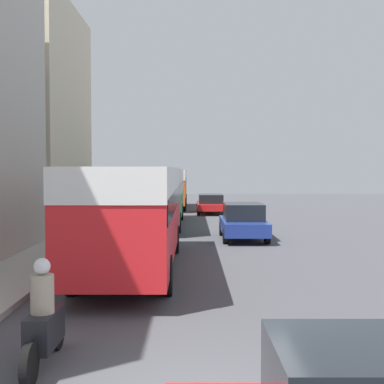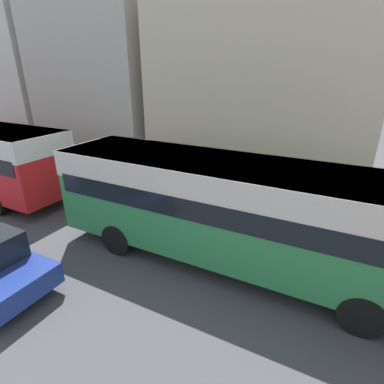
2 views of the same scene
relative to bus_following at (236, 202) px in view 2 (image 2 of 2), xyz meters
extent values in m
cube|color=silver|center=(-7.18, -19.53, 3.64)|extent=(5.90, 9.94, 11.31)
cube|color=beige|center=(-7.08, -10.38, 3.22)|extent=(5.70, 7.30, 10.46)
cube|color=beige|center=(-7.32, -1.33, 3.74)|extent=(6.19, 9.43, 11.51)
cylinder|color=black|center=(-1.06, -9.44, -1.51)|extent=(0.28, 1.00, 1.00)
cube|color=#2D8447|center=(0.00, 0.00, -0.21)|extent=(2.57, 10.87, 2.60)
cube|color=silver|center=(0.00, 0.00, 0.70)|extent=(2.60, 10.92, 0.78)
cube|color=black|center=(0.00, 0.00, 0.11)|extent=(2.63, 10.43, 0.57)
cylinder|color=black|center=(-1.18, 3.37, -1.51)|extent=(0.28, 1.00, 1.00)
cylinder|color=black|center=(1.18, 3.37, -1.51)|extent=(0.28, 1.00, 1.00)
cylinder|color=black|center=(-1.18, -3.37, -1.51)|extent=(0.28, 1.00, 1.00)
cylinder|color=black|center=(1.18, -3.37, -1.51)|extent=(0.28, 1.00, 1.00)
cylinder|color=black|center=(3.25, -4.27, -1.69)|extent=(0.22, 0.64, 0.64)
camera|label=1|loc=(1.86, -29.05, 1.08)|focal=50.00mm
camera|label=2|loc=(7.25, 2.40, 3.39)|focal=28.00mm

